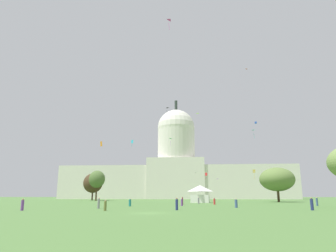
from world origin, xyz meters
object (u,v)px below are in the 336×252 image
kite_cyan_mid (132,142)px  person_navy_edge_east (177,204)px  person_denim_aisle_center (236,203)px  person_grey_edge_west (99,203)px  kite_lime_high (198,114)px  person_olive_lawn_far_right (105,206)px  kite_pink_high (248,70)px  tree_west_far (97,179)px  person_purple_mid_center (22,205)px  tree_east_near (277,179)px  person_teal_back_right (130,203)px  kite_white_low (195,173)px  kite_magenta_high (170,21)px  person_grey_back_center (199,201)px  person_navy_near_tree_east (312,204)px  kite_black_high (167,108)px  person_red_back_left (214,202)px  capitol_building (176,171)px  kite_violet_low (218,179)px  kite_orange_low (101,144)px  kite_blue_high (256,123)px  kite_gold_low (254,171)px  person_purple_mid_right (182,202)px  kite_turquoise_mid (253,132)px  kite_red_low (206,174)px  person_denim_deep_crowd (317,202)px  event_tent (200,194)px  person_maroon_front_left (182,201)px  tree_west_near (93,183)px

kite_cyan_mid → person_navy_edge_east: bearing=-37.0°
person_denim_aisle_center → person_grey_edge_west: (-22.09, -5.10, 0.10)m
kite_lime_high → person_denim_aisle_center: bearing=141.8°
person_olive_lawn_far_right → kite_pink_high: kite_pink_high is taller
tree_west_far → person_purple_mid_center: 80.17m
tree_west_far → tree_east_near: (65.12, -18.60, -1.30)m
person_denim_aisle_center → tree_west_far: bearing=-178.4°
person_teal_back_right → person_olive_lawn_far_right: 17.45m
person_olive_lawn_far_right → kite_white_low: (12.46, 115.02, 12.70)m
kite_magenta_high → person_grey_back_center: bearing=-91.4°
person_navy_near_tree_east → kite_black_high: bearing=167.6°
person_red_back_left → person_navy_near_tree_east: person_navy_near_tree_east is taller
person_grey_edge_west → capitol_building: bearing=23.8°
person_navy_edge_east → kite_pink_high: bearing=-81.2°
person_navy_near_tree_east → kite_cyan_mid: 83.06m
person_olive_lawn_far_right → kite_magenta_high: 70.65m
person_teal_back_right → person_grey_back_center: size_ratio=0.90×
person_purple_mid_center → person_grey_back_center: person_grey_back_center is taller
person_navy_edge_east → kite_violet_low: bearing=-69.6°
kite_black_high → kite_orange_low: bearing=-59.8°
person_purple_mid_center → kite_blue_high: bearing=-74.5°
person_teal_back_right → kite_gold_low: (37.92, 73.63, 11.47)m
person_purple_mid_right → tree_east_near: bearing=-58.9°
person_navy_near_tree_east → kite_turquoise_mid: kite_turquoise_mid is taller
person_denim_aisle_center → person_olive_lawn_far_right: bearing=-90.2°
person_purple_mid_center → person_navy_near_tree_east: 39.83m
kite_red_low → person_grey_edge_west: bearing=-47.1°
person_purple_mid_center → kite_white_low: (23.90, 115.30, 12.63)m
person_denim_deep_crowd → kite_magenta_high: (-30.44, 21.58, 54.97)m
tree_west_far → kite_blue_high: (72.33, 41.51, 31.86)m
kite_blue_high → kite_magenta_high: bearing=170.7°
kite_violet_low → event_tent: bearing=119.1°
person_navy_near_tree_east → kite_violet_low: kite_violet_low is taller
person_grey_back_center → person_maroon_front_left: 10.79m
person_olive_lawn_far_right → kite_orange_low: kite_orange_low is taller
tree_west_near → kite_pink_high: kite_pink_high is taller
kite_magenta_high → kite_blue_high: 87.12m
person_teal_back_right → kite_gold_low: kite_gold_low is taller
person_olive_lawn_far_right → kite_pink_high: size_ratio=0.93×
person_teal_back_right → kite_black_high: bearing=-21.7°
person_grey_back_center → kite_blue_high: size_ratio=1.19×
person_navy_near_tree_east → person_grey_edge_west: bearing=-123.7°
tree_west_near → person_grey_back_center: bearing=-49.1°
person_grey_edge_west → kite_blue_high: kite_blue_high is taller
person_maroon_front_left → kite_gold_low: 70.71m
kite_orange_low → person_maroon_front_left: bearing=70.2°
kite_cyan_mid → kite_turquoise_mid: kite_turquoise_mid is taller
tree_east_near → person_maroon_front_left: 43.91m
capitol_building → kite_orange_low: capitol_building is taller
kite_magenta_high → kite_orange_low: kite_magenta_high is taller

